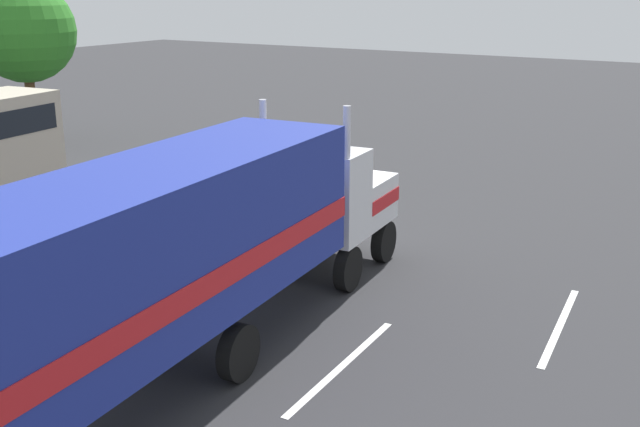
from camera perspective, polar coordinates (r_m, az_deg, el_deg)
ground_plane at (r=21.38m, az=0.57°, el=-3.07°), size 120.00×120.00×0.00m
lane_stripe_near at (r=15.51m, az=1.66°, el=-11.01°), size 4.40×0.35×0.01m
lane_stripe_mid at (r=17.93m, az=17.07°, el=-7.81°), size 4.40×0.57×0.01m
semi_truck at (r=14.78m, az=-9.59°, el=-2.05°), size 14.33×3.98×4.50m
person_bystander at (r=18.11m, az=-13.88°, el=-4.26°), size 0.34×0.46×1.63m
tree_left at (r=37.31m, az=-20.76°, el=12.27°), size 4.45×4.45×7.31m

